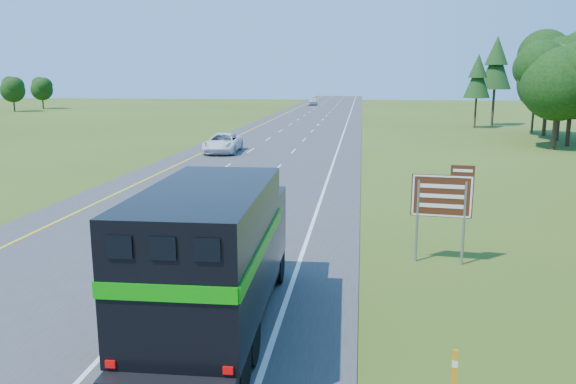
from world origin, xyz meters
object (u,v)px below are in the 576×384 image
(white_suv, at_px, (223,143))
(far_car, at_px, (312,101))
(exit_sign, at_px, (443,200))
(horse_truck, at_px, (214,253))

(white_suv, bearing_deg, far_car, 86.71)
(far_car, bearing_deg, exit_sign, -87.63)
(white_suv, distance_m, exit_sign, 30.04)
(exit_sign, bearing_deg, horse_truck, -129.22)
(horse_truck, bearing_deg, exit_sign, 42.75)
(white_suv, bearing_deg, horse_truck, -79.34)
(horse_truck, relative_size, exit_sign, 2.51)
(white_suv, distance_m, far_car, 80.17)
(horse_truck, distance_m, far_car, 112.94)
(horse_truck, height_order, far_car, horse_truck)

